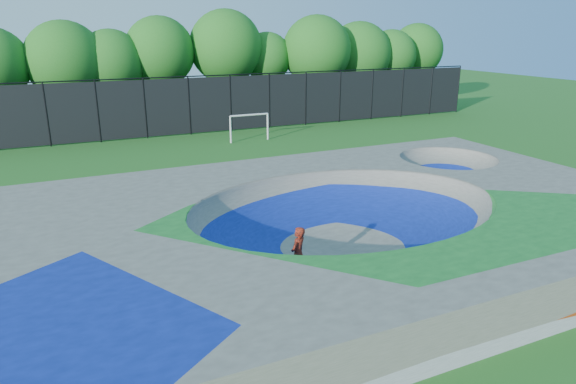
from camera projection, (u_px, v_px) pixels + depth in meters
ground at (345, 243)px, 17.87m from camera, size 120.00×120.00×0.00m
skate_deck at (346, 223)px, 17.64m from camera, size 22.00×14.00×1.50m
skater at (298, 254)px, 14.95m from camera, size 0.74×0.69×1.69m
skateboard at (298, 280)px, 15.21m from camera, size 0.77×0.63×0.05m
soccer_goal at (249, 123)px, 33.56m from camera, size 2.72×0.12×1.79m
fence at (189, 105)px, 35.38m from camera, size 48.09×0.09×4.04m
treeline at (184, 56)px, 39.30m from camera, size 52.49×7.32×8.61m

